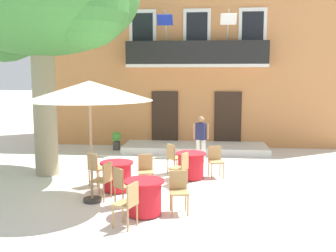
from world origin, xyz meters
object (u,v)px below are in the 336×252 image
at_px(cafe_table_middle, 191,165).
at_px(cafe_umbrella, 89,91).
at_px(pedestrian_near_entrance, 201,137).
at_px(cafe_chair_near_tree_1, 96,167).
at_px(ground_planter_left, 116,140).
at_px(cafe_chair_near_tree_2, 104,178).
at_px(cafe_chair_front_2, 179,189).
at_px(plane_tree, 38,1).
at_px(cafe_chair_middle_0, 174,156).
at_px(cafe_table_front, 144,197).
at_px(cafe_table_near_tree, 117,176).
at_px(cafe_chair_middle_1, 181,166).
at_px(cafe_chair_middle_2, 215,159).
at_px(cafe_chair_front_0, 122,184).
at_px(cafe_chair_front_1, 128,202).

xyz_separation_m(cafe_table_middle, cafe_umbrella, (-2.25, -2.25, 2.22)).
bearing_deg(pedestrian_near_entrance, cafe_chair_near_tree_1, -133.08).
distance_m(cafe_table_middle, ground_planter_left, 5.09).
xyz_separation_m(cafe_chair_near_tree_2, cafe_chair_front_2, (1.84, -0.68, 0.00)).
bearing_deg(plane_tree, cafe_umbrella, -47.59).
distance_m(cafe_chair_middle_0, cafe_table_front, 3.53).
height_order(plane_tree, cafe_table_near_tree, plane_tree).
distance_m(cafe_chair_middle_1, cafe_umbrella, 3.28).
xyz_separation_m(cafe_chair_middle_0, cafe_table_front, (-0.34, -3.52, -0.14)).
xyz_separation_m(cafe_chair_near_tree_1, ground_planter_left, (-0.60, 5.01, -0.11)).
distance_m(cafe_chair_middle_2, cafe_chair_front_2, 3.15).
distance_m(cafe_table_near_tree, cafe_umbrella, 2.42).
xyz_separation_m(ground_planter_left, pedestrian_near_entrance, (3.38, -2.04, 0.49)).
relative_size(cafe_table_front, pedestrian_near_entrance, 0.54).
bearing_deg(cafe_table_near_tree, cafe_chair_front_0, -71.06).
bearing_deg(cafe_chair_near_tree_1, cafe_chair_middle_2, 21.11).
distance_m(cafe_chair_middle_0, cafe_chair_middle_1, 1.28).
bearing_deg(cafe_chair_front_2, cafe_chair_middle_1, 92.00).
distance_m(plane_tree, cafe_table_middle, 6.44).
relative_size(cafe_chair_middle_1, cafe_chair_front_0, 1.00).
bearing_deg(cafe_table_middle, cafe_chair_near_tree_2, -133.65).
xyz_separation_m(cafe_chair_middle_1, cafe_chair_front_1, (-0.85, -3.00, 0.00)).
relative_size(cafe_chair_middle_2, cafe_chair_front_2, 1.00).
relative_size(cafe_table_front, cafe_chair_front_0, 0.95).
xyz_separation_m(cafe_table_middle, cafe_chair_front_1, (-1.08, -3.72, 0.14)).
bearing_deg(cafe_table_middle, cafe_chair_middle_0, 135.82).
height_order(cafe_table_near_tree, cafe_chair_middle_0, cafe_chair_middle_0).
height_order(cafe_table_near_tree, pedestrian_near_entrance, pedestrian_near_entrance).
distance_m(plane_tree, cafe_umbrella, 4.05).
xyz_separation_m(cafe_chair_front_1, cafe_umbrella, (-1.16, 1.46, 2.08)).
bearing_deg(cafe_table_near_tree, cafe_chair_middle_0, 55.02).
height_order(cafe_table_near_tree, cafe_chair_front_0, cafe_chair_front_0).
bearing_deg(cafe_chair_middle_1, pedestrian_near_entrance, 79.65).
xyz_separation_m(cafe_chair_near_tree_1, cafe_chair_middle_2, (3.23, 1.25, 0.00)).
bearing_deg(cafe_chair_front_2, cafe_table_near_tree, 140.11).
bearing_deg(cafe_chair_middle_1, cafe_table_middle, 72.07).
bearing_deg(cafe_chair_front_0, cafe_umbrella, 162.07).
relative_size(cafe_table_middle, ground_planter_left, 1.17).
xyz_separation_m(cafe_chair_middle_2, pedestrian_near_entrance, (-0.45, 1.72, 0.38)).
bearing_deg(cafe_chair_near_tree_1, cafe_umbrella, -77.82).
relative_size(cafe_chair_near_tree_2, cafe_chair_front_1, 1.00).
bearing_deg(ground_planter_left, cafe_chair_front_0, -75.77).
bearing_deg(cafe_chair_front_2, cafe_umbrella, 165.97).
height_order(cafe_table_middle, cafe_chair_middle_2, cafe_chair_middle_2).
height_order(cafe_chair_middle_2, ground_planter_left, cafe_chair_middle_2).
distance_m(cafe_chair_front_2, ground_planter_left, 7.41).
height_order(cafe_chair_near_tree_1, cafe_chair_front_1, same).
bearing_deg(cafe_chair_middle_0, cafe_chair_middle_2, -12.31).
relative_size(cafe_chair_middle_1, cafe_chair_front_2, 1.00).
bearing_deg(cafe_chair_middle_0, cafe_table_front, -95.56).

